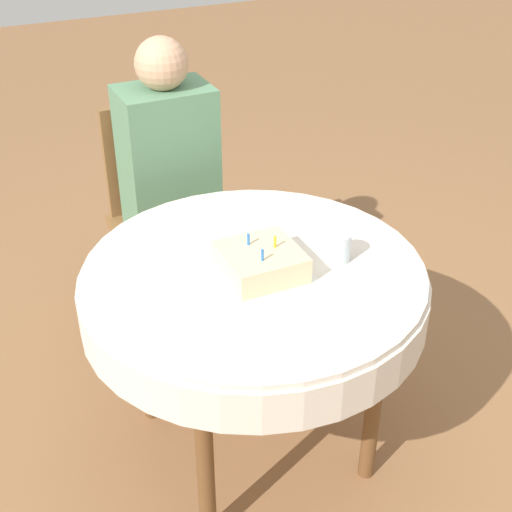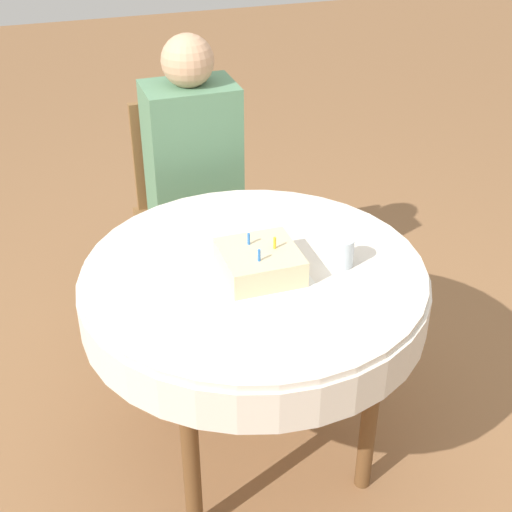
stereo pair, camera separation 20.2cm
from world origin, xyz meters
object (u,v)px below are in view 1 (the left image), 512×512
object	(u,v)px
chair	(166,210)
drinking_glass	(339,247)
person	(170,168)
birthday_cake	(261,262)

from	to	relation	value
chair	drinking_glass	bearing A→B (deg)	-76.52
person	birthday_cake	world-z (taller)	person
drinking_glass	birthday_cake	bearing A→B (deg)	173.89
birthday_cake	chair	bearing A→B (deg)	89.67
drinking_glass	chair	bearing A→B (deg)	104.19
birthday_cake	drinking_glass	world-z (taller)	birthday_cake
chair	drinking_glass	distance (m)	0.99
person	drinking_glass	bearing A→B (deg)	-75.04
chair	birthday_cake	xyz separation A→B (m)	(-0.01, -0.90, 0.28)
chair	drinking_glass	size ratio (longest dim) A/B	10.15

